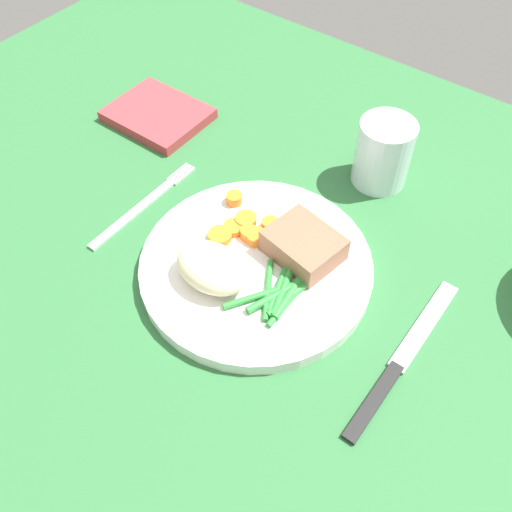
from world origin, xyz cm
name	(u,v)px	position (x,y,z in cm)	size (l,w,h in cm)	color
dining_table	(261,287)	(0.00, 0.00, 1.00)	(120.00, 90.00, 2.00)	#2D6B38
dinner_plate	(256,267)	(-1.20, 0.69, 2.80)	(24.38, 24.38, 1.60)	white
meat_portion	(304,245)	(2.09, 4.53, 5.02)	(7.31, 5.96, 2.83)	#936047
mashed_potatoes	(212,268)	(-3.40, -3.70, 5.46)	(7.87, 5.57, 3.72)	beige
carrot_slices	(243,226)	(-5.12, 3.54, 4.09)	(7.42, 7.40, 1.16)	orange
green_beans	(281,291)	(3.20, -0.96, 3.98)	(5.71, 10.02, 0.90)	#2D8C38
fork	(143,205)	(-17.45, 0.44, 2.20)	(1.44, 16.60, 0.40)	silver
knife	(401,360)	(16.16, 0.41, 2.20)	(1.70, 20.50, 0.64)	black
water_glass	(382,157)	(2.06, 20.95, 5.55)	(6.55, 6.55, 8.16)	silver
napkin	(158,115)	(-27.24, 13.44, 2.71)	(12.40, 10.03, 1.41)	#B2383D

